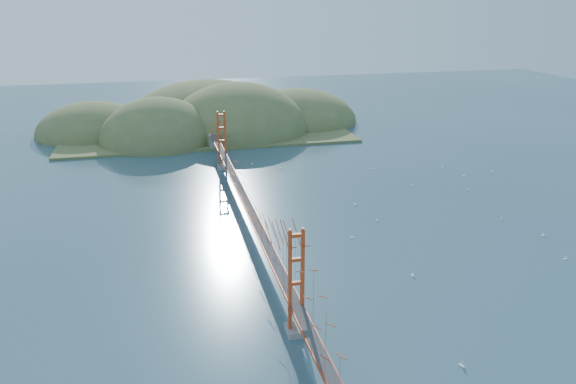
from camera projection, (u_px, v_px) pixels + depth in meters
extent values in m
plane|color=#325264|center=(248.00, 224.00, 85.51)|extent=(320.00, 320.00, 0.00)
cube|color=gray|center=(296.00, 330.00, 57.85)|extent=(2.00, 2.40, 0.70)
cube|color=gray|center=(223.00, 167.00, 112.93)|extent=(2.00, 2.40, 0.70)
cube|color=#A53112|center=(247.00, 204.00, 84.42)|extent=(1.40, 92.00, 0.16)
cube|color=#A53112|center=(247.00, 205.00, 84.48)|extent=(1.33, 92.00, 0.24)
cube|color=#38383A|center=(247.00, 203.00, 84.39)|extent=(1.19, 92.00, 0.03)
cube|color=gray|center=(214.00, 142.00, 127.19)|extent=(2.20, 2.60, 3.30)
cube|color=olive|center=(206.00, 130.00, 144.18)|extent=(70.00, 40.00, 0.60)
ellipsoid|color=olive|center=(159.00, 141.00, 134.28)|extent=(28.00, 28.00, 21.00)
ellipsoid|color=olive|center=(238.00, 131.00, 144.18)|extent=(36.00, 36.00, 25.00)
ellipsoid|color=olive|center=(298.00, 122.00, 155.47)|extent=(32.00, 32.00, 18.00)
ellipsoid|color=olive|center=(94.00, 134.00, 141.79)|extent=(28.00, 28.00, 16.00)
ellipsoid|color=olive|center=(209.00, 120.00, 157.55)|extent=(44.00, 44.00, 22.00)
cube|color=white|center=(252.00, 164.00, 116.12)|extent=(0.50, 0.25, 0.09)
cylinder|color=white|center=(252.00, 163.00, 116.03)|extent=(0.01, 0.01, 0.52)
cube|color=white|center=(442.00, 168.00, 113.60)|extent=(0.45, 0.55, 0.10)
cylinder|color=white|center=(442.00, 166.00, 113.51)|extent=(0.02, 0.02, 0.59)
cube|color=white|center=(492.00, 172.00, 110.89)|extent=(0.60, 0.40, 0.10)
cylinder|color=white|center=(492.00, 170.00, 110.79)|extent=(0.02, 0.02, 0.63)
cube|color=white|center=(412.00, 186.00, 102.81)|extent=(0.39, 0.56, 0.10)
cylinder|color=white|center=(412.00, 184.00, 102.71)|extent=(0.02, 0.02, 0.58)
cube|color=white|center=(469.00, 190.00, 100.71)|extent=(0.52, 0.33, 0.09)
cylinder|color=white|center=(469.00, 188.00, 100.62)|extent=(0.01, 0.01, 0.54)
cube|color=white|center=(565.00, 259.00, 74.13)|extent=(0.54, 0.34, 0.09)
cylinder|color=white|center=(566.00, 257.00, 74.04)|extent=(0.01, 0.01, 0.56)
cube|color=white|center=(280.00, 168.00, 113.30)|extent=(0.52, 0.32, 0.09)
cylinder|color=white|center=(280.00, 167.00, 113.21)|extent=(0.01, 0.01, 0.54)
cube|color=white|center=(543.00, 235.00, 81.41)|extent=(0.23, 0.58, 0.10)
cylinder|color=white|center=(543.00, 233.00, 81.31)|extent=(0.02, 0.02, 0.62)
cube|color=white|center=(502.00, 219.00, 87.37)|extent=(0.50, 0.32, 0.09)
cylinder|color=white|center=(502.00, 218.00, 87.28)|extent=(0.01, 0.01, 0.52)
cube|color=white|center=(355.00, 204.00, 93.54)|extent=(0.35, 0.60, 0.10)
cylinder|color=white|center=(355.00, 203.00, 93.44)|extent=(0.02, 0.02, 0.63)
cube|color=white|center=(413.00, 275.00, 69.77)|extent=(0.28, 0.61, 0.11)
cylinder|color=white|center=(413.00, 273.00, 69.67)|extent=(0.02, 0.02, 0.64)
cube|color=white|center=(462.00, 366.00, 52.74)|extent=(0.35, 0.63, 0.11)
cylinder|color=white|center=(462.00, 363.00, 52.63)|extent=(0.02, 0.02, 0.66)
cube|color=white|center=(377.00, 221.00, 86.84)|extent=(0.41, 0.48, 0.09)
cylinder|color=white|center=(377.00, 219.00, 86.75)|extent=(0.01, 0.01, 0.52)
cube|color=white|center=(373.00, 169.00, 112.97)|extent=(0.38, 0.53, 0.09)
cylinder|color=white|center=(373.00, 167.00, 112.87)|extent=(0.01, 0.01, 0.56)
cube|color=white|center=(352.00, 237.00, 80.79)|extent=(0.51, 0.42, 0.09)
cylinder|color=white|center=(352.00, 236.00, 80.69)|extent=(0.01, 0.01, 0.55)
cube|color=white|center=(464.00, 176.00, 108.18)|extent=(0.32, 0.61, 0.11)
cylinder|color=white|center=(464.00, 175.00, 108.08)|extent=(0.02, 0.02, 0.64)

